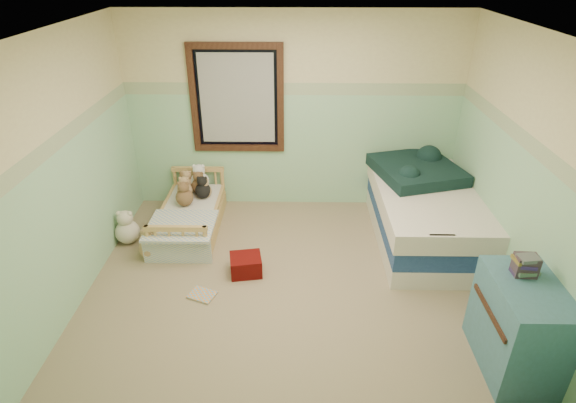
{
  "coord_description": "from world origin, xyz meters",
  "views": [
    {
      "loc": [
        0.03,
        -3.84,
        3.06
      ],
      "look_at": [
        -0.04,
        0.35,
        0.78
      ],
      "focal_mm": 28.83,
      "sensor_mm": 36.0,
      "label": 1
    }
  ],
  "objects_px": {
    "plush_floor_tan": "(150,248)",
    "dresser": "(519,326)",
    "red_pillow": "(246,265)",
    "floor_book": "(202,295)",
    "toddler_bed_frame": "(191,223)",
    "plush_floor_cream": "(128,232)",
    "twin_bed_frame": "(420,226)"
  },
  "relations": [
    {
      "from": "plush_floor_tan",
      "to": "dresser",
      "type": "bearing_deg",
      "value": -23.21
    },
    {
      "from": "red_pillow",
      "to": "floor_book",
      "type": "bearing_deg",
      "value": -135.88
    },
    {
      "from": "toddler_bed_frame",
      "to": "plush_floor_tan",
      "type": "bearing_deg",
      "value": -118.55
    },
    {
      "from": "floor_book",
      "to": "plush_floor_tan",
      "type": "bearing_deg",
      "value": 158.51
    },
    {
      "from": "red_pillow",
      "to": "dresser",
      "type": "bearing_deg",
      "value": -27.3
    },
    {
      "from": "plush_floor_cream",
      "to": "plush_floor_tan",
      "type": "xyz_separation_m",
      "value": [
        0.35,
        -0.31,
        -0.02
      ]
    },
    {
      "from": "plush_floor_cream",
      "to": "floor_book",
      "type": "xyz_separation_m",
      "value": [
        1.05,
        -0.97,
        -0.13
      ]
    },
    {
      "from": "toddler_bed_frame",
      "to": "twin_bed_frame",
      "type": "bearing_deg",
      "value": -1.37
    },
    {
      "from": "dresser",
      "to": "red_pillow",
      "type": "relative_size",
      "value": 2.48
    },
    {
      "from": "toddler_bed_frame",
      "to": "dresser",
      "type": "relative_size",
      "value": 1.71
    },
    {
      "from": "plush_floor_cream",
      "to": "plush_floor_tan",
      "type": "distance_m",
      "value": 0.47
    },
    {
      "from": "toddler_bed_frame",
      "to": "dresser",
      "type": "bearing_deg",
      "value": -33.84
    },
    {
      "from": "plush_floor_tan",
      "to": "twin_bed_frame",
      "type": "relative_size",
      "value": 0.12
    },
    {
      "from": "twin_bed_frame",
      "to": "red_pillow",
      "type": "height_order",
      "value": "twin_bed_frame"
    },
    {
      "from": "plush_floor_cream",
      "to": "floor_book",
      "type": "height_order",
      "value": "plush_floor_cream"
    },
    {
      "from": "floor_book",
      "to": "red_pillow",
      "type": "bearing_deg",
      "value": 66.25
    },
    {
      "from": "toddler_bed_frame",
      "to": "plush_floor_cream",
      "type": "relative_size",
      "value": 4.89
    },
    {
      "from": "plush_floor_cream",
      "to": "plush_floor_tan",
      "type": "bearing_deg",
      "value": -40.86
    },
    {
      "from": "dresser",
      "to": "floor_book",
      "type": "bearing_deg",
      "value": 163.54
    },
    {
      "from": "plush_floor_cream",
      "to": "twin_bed_frame",
      "type": "bearing_deg",
      "value": 3.83
    },
    {
      "from": "plush_floor_tan",
      "to": "dresser",
      "type": "relative_size",
      "value": 0.3
    },
    {
      "from": "toddler_bed_frame",
      "to": "twin_bed_frame",
      "type": "distance_m",
      "value": 2.82
    },
    {
      "from": "plush_floor_cream",
      "to": "floor_book",
      "type": "distance_m",
      "value": 1.44
    },
    {
      "from": "plush_floor_tan",
      "to": "red_pillow",
      "type": "bearing_deg",
      "value": -13.74
    },
    {
      "from": "dresser",
      "to": "floor_book",
      "type": "relative_size",
      "value": 3.18
    },
    {
      "from": "plush_floor_tan",
      "to": "dresser",
      "type": "height_order",
      "value": "dresser"
    },
    {
      "from": "plush_floor_cream",
      "to": "twin_bed_frame",
      "type": "xyz_separation_m",
      "value": [
        3.5,
        0.23,
        -0.03
      ]
    },
    {
      "from": "plush_floor_cream",
      "to": "red_pillow",
      "type": "xyz_separation_m",
      "value": [
        1.46,
        -0.58,
        -0.04
      ]
    },
    {
      "from": "red_pillow",
      "to": "floor_book",
      "type": "relative_size",
      "value": 1.28
    },
    {
      "from": "plush_floor_tan",
      "to": "red_pillow",
      "type": "distance_m",
      "value": 1.14
    },
    {
      "from": "toddler_bed_frame",
      "to": "dresser",
      "type": "xyz_separation_m",
      "value": [
        3.1,
        -2.08,
        0.32
      ]
    },
    {
      "from": "red_pillow",
      "to": "floor_book",
      "type": "xyz_separation_m",
      "value": [
        -0.41,
        -0.39,
        -0.09
      ]
    }
  ]
}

